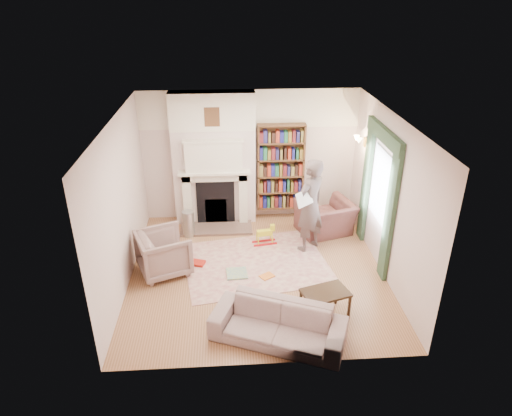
{
  "coord_description": "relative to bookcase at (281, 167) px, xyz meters",
  "views": [
    {
      "loc": [
        -0.48,
        -6.89,
        4.67
      ],
      "look_at": [
        0.0,
        0.25,
        1.15
      ],
      "focal_mm": 32.0,
      "sensor_mm": 36.0,
      "label": 1
    }
  ],
  "objects": [
    {
      "name": "wall_sconce",
      "position": [
        1.38,
        -0.62,
        0.72
      ],
      "size": [
        0.2,
        0.24,
        0.24
      ],
      "primitive_type": null,
      "color": "gold",
      "rests_on": "wall_right"
    },
    {
      "name": "comic_annuals",
      "position": [
        -0.61,
        -2.57,
        -1.16
      ],
      "size": [
        0.55,
        0.78,
        0.02
      ],
      "color": "red",
      "rests_on": "rug"
    },
    {
      "name": "pelmet",
      "position": [
        1.54,
        -1.72,
        1.2
      ],
      "size": [
        0.09,
        1.7,
        0.24
      ],
      "primitive_type": "cube",
      "color": "#2B412A",
      "rests_on": "wall_right"
    },
    {
      "name": "rocking_horse",
      "position": [
        -0.43,
        -1.17,
        -0.97
      ],
      "size": [
        0.5,
        0.26,
        0.42
      ],
      "primitive_type": null,
      "rotation": [
        0.0,
        0.0,
        0.16
      ],
      "color": "yellow",
      "rests_on": "rug"
    },
    {
      "name": "wall_front",
      "position": [
        -0.65,
        -4.37,
        0.22
      ],
      "size": [
        4.5,
        0.0,
        4.5
      ],
      "primitive_type": "plane",
      "rotation": [
        -1.57,
        0.0,
        0.0
      ],
      "color": "beige",
      "rests_on": "floor"
    },
    {
      "name": "newspaper",
      "position": [
        0.25,
        -1.58,
        -0.0
      ],
      "size": [
        0.37,
        0.34,
        0.26
      ],
      "primitive_type": "cube",
      "rotation": [
        -0.35,
        0.0,
        0.69
      ],
      "color": "silver",
      "rests_on": "man_reading"
    },
    {
      "name": "curtain_right",
      "position": [
        1.55,
        -1.02,
        0.02
      ],
      "size": [
        0.07,
        0.32,
        2.4
      ],
      "primitive_type": "cube",
      "color": "#2B412A",
      "rests_on": "floor"
    },
    {
      "name": "fireplace",
      "position": [
        -1.4,
        -0.07,
        0.21
      ],
      "size": [
        1.7,
        0.58,
        2.8
      ],
      "color": "beige",
      "rests_on": "floor"
    },
    {
      "name": "paraffin_heater",
      "position": [
        -1.96,
        -0.73,
        -0.9
      ],
      "size": [
        0.31,
        0.31,
        0.55
      ],
      "primitive_type": "cylinder",
      "rotation": [
        0.0,
        0.0,
        -0.38
      ],
      "color": "#9EA1A5",
      "rests_on": "floor"
    },
    {
      "name": "armchair_reading",
      "position": [
        0.85,
        -0.78,
        -0.83
      ],
      "size": [
        1.28,
        1.19,
        0.69
      ],
      "primitive_type": "imported",
      "rotation": [
        0.0,
        0.0,
        3.43
      ],
      "color": "#4D292A",
      "rests_on": "floor"
    },
    {
      "name": "floor",
      "position": [
        -0.65,
        -2.12,
        -1.18
      ],
      "size": [
        4.5,
        4.5,
        0.0
      ],
      "primitive_type": "plane",
      "color": "brown",
      "rests_on": "ground"
    },
    {
      "name": "ceiling",
      "position": [
        -0.65,
        -2.12,
        1.62
      ],
      "size": [
        4.5,
        4.5,
        0.0
      ],
      "primitive_type": "plane",
      "rotation": [
        3.14,
        0.0,
        0.0
      ],
      "color": "white",
      "rests_on": "wall_back"
    },
    {
      "name": "sofa",
      "position": [
        -0.47,
        -3.9,
        -0.9
      ],
      "size": [
        2.06,
        1.42,
        0.56
      ],
      "primitive_type": "imported",
      "rotation": [
        0.0,
        0.0,
        -0.39
      ],
      "color": "#C0AE9F",
      "rests_on": "floor"
    },
    {
      "name": "game_box_lid",
      "position": [
        -1.74,
        -1.84,
        -1.14
      ],
      "size": [
        0.33,
        0.27,
        0.05
      ],
      "primitive_type": "cube",
      "rotation": [
        0.0,
        0.0,
        -0.31
      ],
      "color": "#AD1E13",
      "rests_on": "rug"
    },
    {
      "name": "wall_right",
      "position": [
        1.6,
        -2.12,
        0.22
      ],
      "size": [
        0.0,
        4.5,
        4.5
      ],
      "primitive_type": "plane",
      "rotation": [
        1.57,
        0.0,
        -1.57
      ],
      "color": "beige",
      "rests_on": "floor"
    },
    {
      "name": "wall_left",
      "position": [
        -2.9,
        -2.12,
        0.22
      ],
      "size": [
        0.0,
        4.5,
        4.5
      ],
      "primitive_type": "plane",
      "rotation": [
        1.57,
        0.0,
        1.57
      ],
      "color": "beige",
      "rests_on": "floor"
    },
    {
      "name": "wall_back",
      "position": [
        -0.65,
        0.13,
        0.22
      ],
      "size": [
        4.5,
        0.0,
        4.5
      ],
      "primitive_type": "plane",
      "rotation": [
        1.57,
        0.0,
        0.0
      ],
      "color": "beige",
      "rests_on": "floor"
    },
    {
      "name": "curtain_left",
      "position": [
        1.55,
        -2.42,
        0.02
      ],
      "size": [
        0.07,
        0.32,
        2.4
      ],
      "primitive_type": "cube",
      "color": "#2B412A",
      "rests_on": "floor"
    },
    {
      "name": "armchair_left",
      "position": [
        -2.3,
        -2.02,
        -0.78
      ],
      "size": [
        1.12,
        1.1,
        0.78
      ],
      "primitive_type": "imported",
      "rotation": [
        0.0,
        0.0,
        1.96
      ],
      "color": "gray",
      "rests_on": "floor"
    },
    {
      "name": "rug",
      "position": [
        -0.66,
        -1.87,
        -1.17
      ],
      "size": [
        2.88,
        2.4,
        0.01
      ],
      "primitive_type": "cube",
      "rotation": [
        0.0,
        0.0,
        0.17
      ],
      "color": "beige",
      "rests_on": "floor"
    },
    {
      "name": "man_reading",
      "position": [
        0.4,
        -1.38,
        -0.25
      ],
      "size": [
        0.8,
        0.77,
        1.85
      ],
      "primitive_type": "imported",
      "rotation": [
        0.0,
        0.0,
        3.84
      ],
      "color": "#584846",
      "rests_on": "floor"
    },
    {
      "name": "coffee_table",
      "position": [
        0.31,
        -3.42,
        -0.95
      ],
      "size": [
        0.8,
        0.64,
        0.45
      ],
      "primitive_type": null,
      "rotation": [
        0.0,
        0.0,
        0.3
      ],
      "color": "black",
      "rests_on": "floor"
    },
    {
      "name": "window",
      "position": [
        1.58,
        -1.72,
        0.27
      ],
      "size": [
        0.02,
        0.9,
        1.3
      ],
      "primitive_type": "cube",
      "color": "silver",
      "rests_on": "wall_right"
    },
    {
      "name": "board_game",
      "position": [
        -1.02,
        -2.21,
        -1.15
      ],
      "size": [
        0.39,
        0.39,
        0.03
      ],
      "primitive_type": "cube",
      "rotation": [
        0.0,
        0.0,
        0.07
      ],
      "color": "#D5CF4B",
      "rests_on": "rug"
    },
    {
      "name": "bookcase",
      "position": [
        0.0,
        0.0,
        0.0
      ],
      "size": [
        1.0,
        0.24,
        1.85
      ],
      "primitive_type": "cube",
      "color": "brown",
      "rests_on": "floor"
    }
  ]
}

